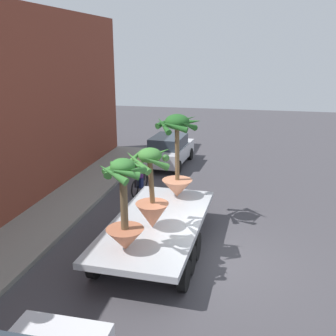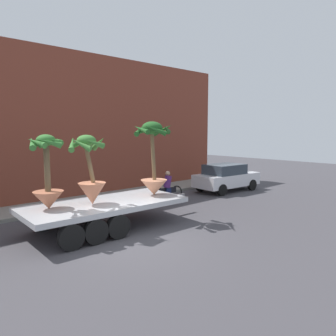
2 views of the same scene
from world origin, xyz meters
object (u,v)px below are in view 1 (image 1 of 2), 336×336
potted_palm_front (151,196)px  cyclist (140,177)px  flatbed_trailer (155,230)px  parked_car (169,150)px  potted_palm_middle (124,212)px  potted_palm_rear (177,158)px

potted_palm_front → cyclist: 5.80m
flatbed_trailer → cyclist: 5.36m
parked_car → cyclist: bearing=175.2°
potted_palm_middle → cyclist: size_ratio=1.31×
potted_palm_middle → potted_palm_front: size_ratio=1.01×
potted_palm_front → parked_car: (9.60, 1.56, -1.14)m
potted_palm_middle → parked_car: (10.94, 1.21, -1.19)m
potted_palm_rear → potted_palm_middle: (-3.96, 0.56, -0.34)m
potted_palm_front → potted_palm_rear: bearing=-4.7°
potted_palm_middle → potted_palm_rear: bearing=-8.1°
potted_palm_middle → parked_car: bearing=6.3°
potted_palm_middle → cyclist: bearing=13.3°
cyclist → parked_car: size_ratio=0.44×
flatbed_trailer → parked_car: bearing=9.6°
flatbed_trailer → parked_car: 9.41m
potted_palm_rear → parked_car: size_ratio=0.70×
potted_palm_front → parked_car: 9.79m
potted_palm_rear → parked_car: (6.97, 1.77, -1.53)m
flatbed_trailer → potted_palm_middle: size_ratio=2.80×
cyclist → flatbed_trailer: bearing=-159.0°
potted_palm_middle → parked_car: 11.07m
potted_palm_rear → cyclist: size_ratio=1.57×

